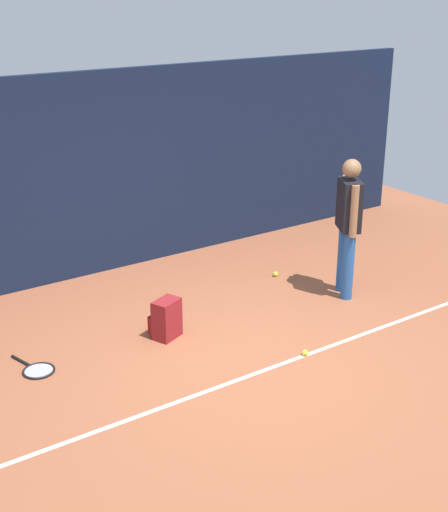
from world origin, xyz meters
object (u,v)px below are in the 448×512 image
object	(u,v)px
tennis_player	(348,220)
tennis_racket	(37,370)
tennis_ball_by_fence	(276,274)
backpack	(166,319)
tennis_ball_near_player	(305,353)

from	to	relation	value
tennis_player	tennis_racket	distance (m)	3.93
tennis_player	tennis_ball_by_fence	xyz separation A→B (m)	(-0.35, 0.91, -0.93)
backpack	tennis_ball_by_fence	distance (m)	2.13
tennis_racket	backpack	distance (m)	1.44
tennis_player	backpack	xyz separation A→B (m)	(-2.38, 0.26, -0.76)
tennis_player	tennis_racket	bearing A→B (deg)	-66.12
backpack	tennis_ball_near_player	world-z (taller)	backpack
tennis_racket	backpack	size ratio (longest dim) A/B	1.45
backpack	tennis_ball_near_player	distance (m)	1.54
tennis_player	tennis_ball_by_fence	size ratio (longest dim) A/B	25.76
tennis_ball_near_player	tennis_ball_by_fence	distance (m)	2.10
tennis_racket	tennis_ball_by_fence	world-z (taller)	tennis_ball_by_fence
tennis_player	backpack	bearing A→B (deg)	-66.98
tennis_player	tennis_ball_near_player	bearing A→B (deg)	-27.58
tennis_player	tennis_ball_near_player	world-z (taller)	tennis_player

